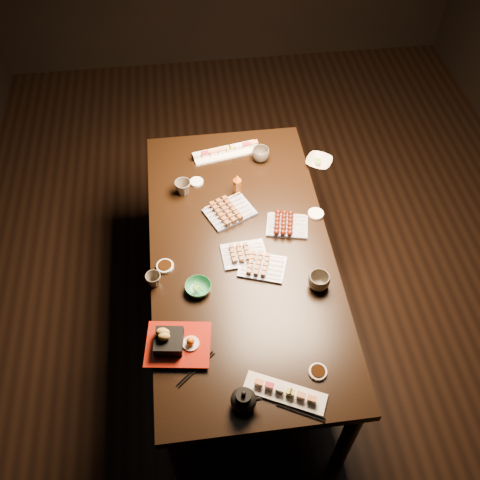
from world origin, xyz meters
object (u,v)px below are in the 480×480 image
at_px(edamame_bowl_green, 198,288).
at_px(tempura_tray, 177,341).
at_px(sushi_platter_near, 285,392).
at_px(teacup_far_right, 261,154).
at_px(yakitori_plate_center, 244,252).
at_px(teacup_mid_right, 319,281).
at_px(teacup_near_left, 154,280).
at_px(sushi_platter_far, 226,150).
at_px(condiment_bottle, 237,185).
at_px(teapot, 244,399).
at_px(edamame_bowl_cream, 319,162).
at_px(yakitori_plate_right, 262,264).
at_px(teacup_far_left, 183,188).
at_px(dining_table, 241,292).
at_px(yakitori_plate_left, 230,209).

xyz_separation_m(edamame_bowl_green, tempura_tray, (-0.11, -0.28, 0.03)).
relative_size(sushi_platter_near, teacup_far_right, 3.45).
bearing_deg(edamame_bowl_green, yakitori_plate_center, 36.32).
bearing_deg(teacup_far_right, teacup_mid_right, -81.23).
bearing_deg(teacup_near_left, teacup_mid_right, -8.14).
bearing_deg(teacup_mid_right, sushi_platter_near, -116.37).
distance_m(sushi_platter_near, teacup_near_left, 0.80).
xyz_separation_m(yakitori_plate_center, teacup_near_left, (-0.44, -0.11, 0.01)).
relative_size(sushi_platter_far, condiment_bottle, 2.81).
height_order(edamame_bowl_green, teapot, teapot).
bearing_deg(tempura_tray, teacup_near_left, 113.52).
bearing_deg(edamame_bowl_cream, condiment_bottle, -160.64).
height_order(sushi_platter_near, yakitori_plate_right, yakitori_plate_right).
relative_size(yakitori_plate_center, tempura_tray, 0.78).
relative_size(teacup_mid_right, teacup_far_right, 1.03).
height_order(teapot, condiment_bottle, condiment_bottle).
bearing_deg(edamame_bowl_cream, yakitori_plate_right, -122.24).
height_order(edamame_bowl_cream, teacup_near_left, teacup_near_left).
height_order(teacup_near_left, condiment_bottle, condiment_bottle).
relative_size(yakitori_plate_center, teacup_near_left, 2.96).
relative_size(sushi_platter_far, edamame_bowl_cream, 2.66).
height_order(teacup_mid_right, teacup_far_right, teacup_mid_right).
bearing_deg(teacup_far_left, teacup_near_left, -106.52).
relative_size(edamame_bowl_cream, condiment_bottle, 1.05).
distance_m(edamame_bowl_cream, teacup_far_right, 0.33).
height_order(yakitori_plate_center, teacup_near_left, teacup_near_left).
xyz_separation_m(sushi_platter_near, edamame_bowl_green, (-0.31, 0.55, -0.00)).
distance_m(dining_table, edamame_bowl_cream, 0.86).
bearing_deg(teacup_near_left, teapot, -61.56).
bearing_deg(edamame_bowl_cream, sushi_platter_near, -108.15).
bearing_deg(teacup_far_right, sushi_platter_far, 158.36).
height_order(yakitori_plate_left, teacup_far_left, teacup_far_left).
height_order(yakitori_plate_left, condiment_bottle, condiment_bottle).
relative_size(dining_table, teapot, 14.35).
bearing_deg(condiment_bottle, teacup_near_left, -130.58).
distance_m(teacup_far_left, condiment_bottle, 0.29).
bearing_deg(yakitori_plate_left, edamame_bowl_green, -137.85).
bearing_deg(yakitori_plate_center, teacup_far_right, 71.18).
bearing_deg(sushi_platter_far, teacup_mid_right, 97.99).
bearing_deg(teacup_far_right, yakitori_plate_left, -119.78).
bearing_deg(edamame_bowl_cream, sushi_platter_far, 163.15).
bearing_deg(teacup_far_left, condiment_bottle, -7.99).
relative_size(tempura_tray, teacup_far_left, 3.19).
distance_m(yakitori_plate_right, teacup_far_right, 0.77).
distance_m(teacup_far_left, teapot, 1.22).
bearing_deg(tempura_tray, sushi_platter_near, -24.68).
height_order(yakitori_plate_center, yakitori_plate_left, yakitori_plate_left).
bearing_deg(sushi_platter_near, dining_table, 121.73).
xyz_separation_m(yakitori_plate_center, tempura_tray, (-0.35, -0.46, 0.02)).
bearing_deg(tempura_tray, edamame_bowl_cream, 58.88).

